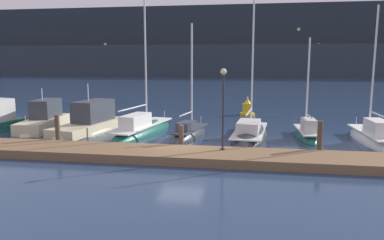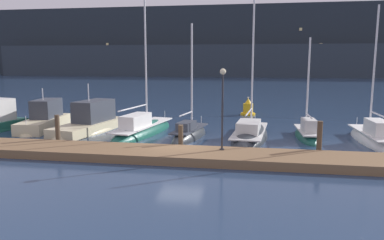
% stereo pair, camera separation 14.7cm
% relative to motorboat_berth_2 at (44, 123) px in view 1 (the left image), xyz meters
% --- Properties ---
extents(ground_plane, '(400.00, 400.00, 0.00)m').
position_rel_motorboat_berth_2_xyz_m(ground_plane, '(11.43, -5.17, -0.43)').
color(ground_plane, navy).
extents(dock, '(37.28, 2.80, 0.45)m').
position_rel_motorboat_berth_2_xyz_m(dock, '(11.43, -6.72, -0.21)').
color(dock, brown).
rests_on(dock, ground).
extents(mooring_pile_1, '(0.28, 0.28, 1.90)m').
position_rel_motorboat_berth_2_xyz_m(mooring_pile_1, '(3.94, -5.07, 0.52)').
color(mooring_pile_1, '#4C3D2D').
rests_on(mooring_pile_1, ground).
extents(mooring_pile_2, '(0.28, 0.28, 1.52)m').
position_rel_motorboat_berth_2_xyz_m(mooring_pile_2, '(11.43, -5.07, 0.32)').
color(mooring_pile_2, '#4C3D2D').
rests_on(mooring_pile_2, ground).
extents(mooring_pile_3, '(0.28, 0.28, 1.94)m').
position_rel_motorboat_berth_2_xyz_m(mooring_pile_3, '(18.91, -5.07, 0.54)').
color(mooring_pile_3, '#4C3D2D').
rests_on(mooring_pile_3, ground).
extents(motorboat_berth_2, '(2.81, 6.46, 3.54)m').
position_rel_motorboat_berth_2_xyz_m(motorboat_berth_2, '(0.00, 0.00, 0.00)').
color(motorboat_berth_2, beige).
rests_on(motorboat_berth_2, ground).
extents(motorboat_berth_3, '(3.69, 7.64, 4.07)m').
position_rel_motorboat_berth_2_xyz_m(motorboat_berth_3, '(3.77, -0.34, -0.06)').
color(motorboat_berth_3, beige).
rests_on(motorboat_berth_3, ground).
extents(sailboat_berth_4, '(3.23, 8.51, 12.66)m').
position_rel_motorboat_berth_2_xyz_m(sailboat_berth_4, '(7.84, -0.80, -0.28)').
color(sailboat_berth_4, '#195647').
rests_on(sailboat_berth_4, ground).
extents(sailboat_berth_5, '(2.30, 5.36, 8.23)m').
position_rel_motorboat_berth_2_xyz_m(sailboat_berth_5, '(11.28, -1.43, -0.33)').
color(sailboat_berth_5, '#2D3338').
rests_on(sailboat_berth_5, ground).
extents(sailboat_berth_6, '(2.91, 7.96, 10.71)m').
position_rel_motorboat_berth_2_xyz_m(sailboat_berth_6, '(15.21, -0.68, -0.33)').
color(sailboat_berth_6, '#2D3338').
rests_on(sailboat_berth_6, ground).
extents(sailboat_berth_7, '(1.51, 5.16, 7.17)m').
position_rel_motorboat_berth_2_xyz_m(sailboat_berth_7, '(18.93, -0.10, -0.28)').
color(sailboat_berth_7, '#195647').
rests_on(sailboat_berth_7, ground).
extents(sailboat_berth_8, '(1.94, 6.95, 9.18)m').
position_rel_motorboat_berth_2_xyz_m(sailboat_berth_8, '(22.80, -0.79, -0.28)').
color(sailboat_berth_8, white).
rests_on(sailboat_berth_8, ground).
extents(channel_buoy, '(1.39, 1.39, 1.70)m').
position_rel_motorboat_berth_2_xyz_m(channel_buoy, '(14.84, 9.89, 0.17)').
color(channel_buoy, gold).
rests_on(channel_buoy, ground).
extents(dock_lamppost, '(0.32, 0.32, 4.25)m').
position_rel_motorboat_berth_2_xyz_m(dock_lamppost, '(13.85, -6.14, 2.84)').
color(dock_lamppost, '#2D2D33').
rests_on(dock_lamppost, dock).
extents(hillside_backdrop, '(240.00, 23.00, 21.36)m').
position_rel_motorboat_berth_2_xyz_m(hillside_backdrop, '(10.87, 96.84, 9.40)').
color(hillside_backdrop, '#232B33').
rests_on(hillside_backdrop, ground).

